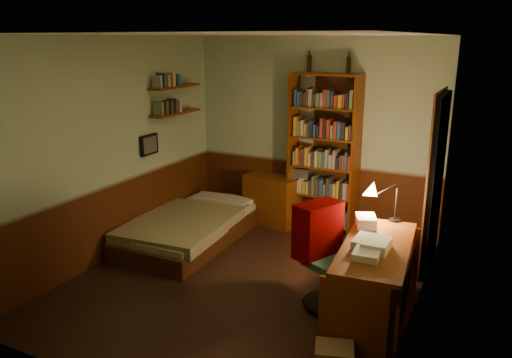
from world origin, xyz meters
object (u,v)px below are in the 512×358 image
at_px(desk_lamp, 397,197).
at_px(dresser, 272,200).
at_px(desk, 374,284).
at_px(office_chair, 332,256).
at_px(cardboard_box_b, 334,358).
at_px(bed, 190,218).
at_px(mini_stereo, 301,173).
at_px(bookshelf, 323,154).

bearing_deg(desk_lamp, dresser, 165.27).
xyz_separation_m(desk, office_chair, (-0.43, 0.06, 0.16)).
bearing_deg(desk_lamp, cardboard_box_b, -76.33).
distance_m(dresser, desk_lamp, 2.40).
xyz_separation_m(dresser, desk_lamp, (1.96, -1.22, 0.67)).
distance_m(bed, desk, 2.76).
relative_size(desk, cardboard_box_b, 4.69).
bearing_deg(mini_stereo, desk_lamp, -43.24).
xyz_separation_m(mini_stereo, desk_lamp, (1.57, -1.34, 0.25)).
relative_size(dresser, mini_stereo, 2.95).
xyz_separation_m(bookshelf, office_chair, (0.80, -1.95, -0.53)).
bearing_deg(bookshelf, bed, -132.52).
bearing_deg(desk_lamp, office_chair, -107.31).
bearing_deg(mini_stereo, dresser, -164.91).
height_order(desk_lamp, cardboard_box_b, desk_lamp).
relative_size(dresser, bookshelf, 0.36).
bearing_deg(office_chair, desk_lamp, 80.48).
bearing_deg(desk, mini_stereo, 121.63).
xyz_separation_m(bookshelf, desk, (1.23, -2.01, -0.69)).
relative_size(mini_stereo, desk_lamp, 0.51).
distance_m(desk_lamp, office_chair, 0.92).
bearing_deg(bookshelf, dresser, -165.54).
relative_size(bed, cardboard_box_b, 6.69).
bearing_deg(mini_stereo, cardboard_box_b, -65.94).
height_order(bed, desk_lamp, desk_lamp).
bearing_deg(bookshelf, office_chair, -60.12).
height_order(desk_lamp, office_chair, desk_lamp).
bearing_deg(bed, desk_lamp, -4.64).
distance_m(dresser, office_chair, 2.41).
xyz_separation_m(desk_lamp, office_chair, (-0.45, -0.65, -0.48)).
height_order(dresser, office_chair, office_chair).
bearing_deg(mini_stereo, bed, -134.32).
distance_m(mini_stereo, cardboard_box_b, 3.34).
height_order(dresser, mini_stereo, mini_stereo).
bearing_deg(dresser, bed, -110.20).
xyz_separation_m(desk, desk_lamp, (0.01, 0.71, 0.64)).
height_order(dresser, cardboard_box_b, dresser).
relative_size(desk, office_chair, 1.32).
distance_m(office_chair, cardboard_box_b, 1.08).
relative_size(bed, office_chair, 1.88).
relative_size(desk_lamp, office_chair, 0.48).
relative_size(desk, desk_lamp, 2.77).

